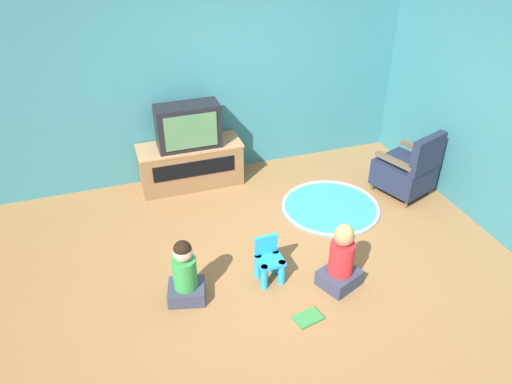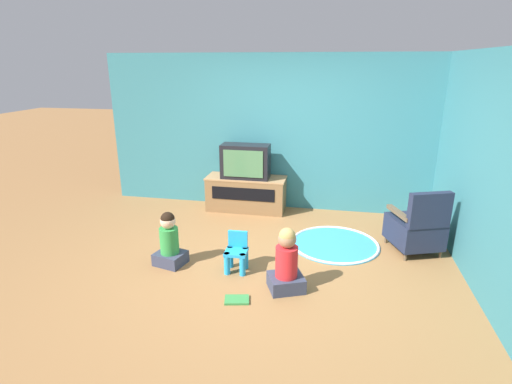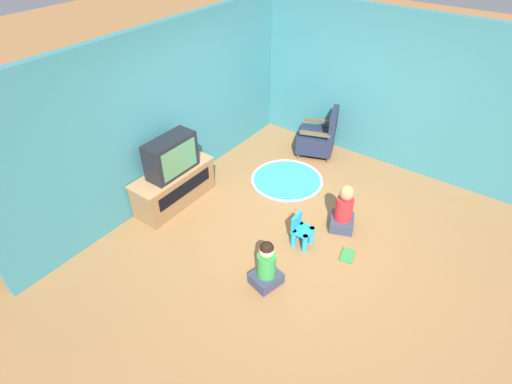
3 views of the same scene
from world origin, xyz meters
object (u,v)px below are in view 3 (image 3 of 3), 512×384
book (348,255)px  yellow_kid_chair (302,232)px  black_armchair (319,138)px  television (171,156)px  tv_cabinet (174,186)px  child_watching_left (266,266)px  child_watching_center (344,210)px

book → yellow_kid_chair: bearing=91.8°
black_armchair → yellow_kid_chair: bearing=3.1°
television → tv_cabinet: bearing=90.0°
child_watching_left → child_watching_center: size_ratio=0.94×
television → black_armchair: 2.75m
child_watching_center → child_watching_left: bearing=145.8°
tv_cabinet → black_armchair: bearing=-23.7°
tv_cabinet → television: bearing=-90.0°
tv_cabinet → child_watching_left: size_ratio=1.93×
black_armchair → television: bearing=-43.3°
book → black_armchair: bearing=25.9°
tv_cabinet → child_watching_left: (-0.50, -2.03, -0.00)m
child_watching_center → book: 0.65m
child_watching_center → book: size_ratio=2.56×
black_armchair → book: size_ratio=3.13×
television → yellow_kid_chair: 2.11m
tv_cabinet → television: 0.55m
black_armchair → child_watching_center: size_ratio=1.22×
child_watching_center → book: bearing=-168.0°
yellow_kid_chair → child_watching_center: (0.63, -0.30, 0.11)m
yellow_kid_chair → book: yellow_kid_chair is taller
tv_cabinet → child_watching_left: 2.09m
tv_cabinet → television: television is taller
black_armchair → yellow_kid_chair: 2.35m
black_armchair → tv_cabinet: bearing=-44.1°
television → child_watching_center: (0.96, -2.28, -0.53)m
tv_cabinet → television: size_ratio=1.69×
television → book: television is taller
black_armchair → yellow_kid_chair: black_armchair is taller
tv_cabinet → black_armchair: (2.49, -1.09, 0.04)m
black_armchair → yellow_kid_chair: (-2.15, -0.93, -0.14)m
tv_cabinet → black_armchair: size_ratio=1.48×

